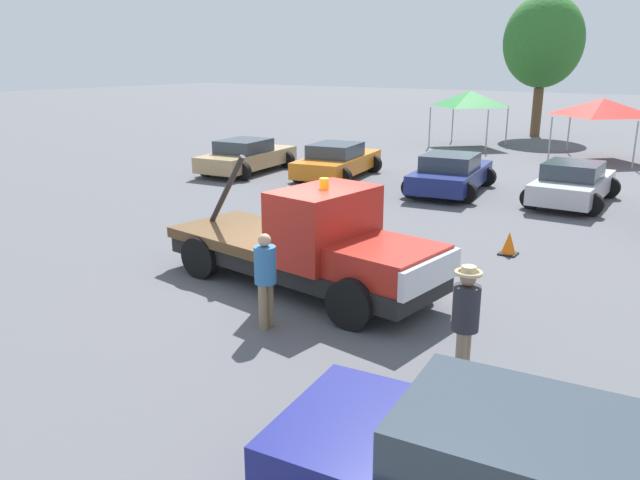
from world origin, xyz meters
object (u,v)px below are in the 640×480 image
Objects in this scene: person_at_hood at (265,274)px; parked_car_orange at (337,161)px; tow_truck at (313,246)px; person_near_truck at (466,316)px; canopy_tent_green at (471,99)px; parked_car_navy at (451,174)px; tree_left at (543,42)px; parked_car_tan at (247,156)px; traffic_cone at (509,244)px; canopy_tent_red at (603,107)px; parked_car_silver at (573,183)px.

person_at_hood is 14.10m from parked_car_orange.
tow_truck reaches higher than person_near_truck.
parked_car_navy is at bearing -71.61° from canopy_tent_green.
tree_left is (-3.63, 28.42, 4.45)m from tow_truck.
canopy_tent_green reaches higher than parked_car_navy.
parked_car_tan and parked_car_orange have the same top height.
parked_car_orange reaches higher than traffic_cone.
parked_car_navy is 0.59× the size of tree_left.
person_near_truck is 0.36× the size of parked_car_tan.
tree_left is (2.53, 17.84, 4.71)m from parked_car_orange.
parked_car_navy is 11.03m from canopy_tent_red.
canopy_tent_red is 0.44× the size of tree_left.
person_at_hood is 6.79m from traffic_cone.
tow_truck is 0.78× the size of tree_left.
tree_left is at bearing -1.21° from parked_car_navy.
traffic_cone is (7.81, -17.58, -2.19)m from canopy_tent_green.
tow_truck is 1.95m from person_at_hood.
tow_truck is 2.00× the size of canopy_tent_green.
parked_car_silver is at bearing -83.46° from canopy_tent_red.
canopy_tent_green is at bearing 170.62° from canopy_tent_red.
person_at_hood is 30.91m from tree_left.
tow_truck is 3.73× the size of person_at_hood.
person_near_truck is 0.37× the size of parked_car_navy.
person_at_hood is 0.34× the size of parked_car_orange.
canopy_tent_red is 6.39× the size of traffic_cone.
parked_car_orange is 18.63m from tree_left.
canopy_tent_red is at bearing -50.10° from parked_car_tan.
tree_left is at bearing 90.40° from person_at_hood.
parked_car_tan is (-13.68, 11.41, -0.38)m from person_near_truck.
parked_car_silver is 1.25× the size of canopy_tent_red.
parked_car_navy is at bearing -83.13° from tree_left.
parked_car_tan is 1.57× the size of canopy_tent_green.
parked_car_orange is 11.67m from canopy_tent_green.
parked_car_orange is (-10.01, 12.44, -0.38)m from person_near_truck.
canopy_tent_green is (0.83, 11.50, 1.80)m from parked_car_orange.
canopy_tent_green is at bearing 110.29° from tow_truck.
traffic_cone is (12.31, -5.04, -0.40)m from parked_car_tan.
canopy_tent_green is at bearing 34.09° from parked_car_silver.
parked_car_tan is at bearing 142.57° from tow_truck.
canopy_tent_green reaches higher than parked_car_tan.
parked_car_tan is 13.44m from canopy_tent_green.
traffic_cone is at bearing 64.61° from person_at_hood.
parked_car_orange and parked_car_navy have the same top height.
canopy_tent_green reaches higher than parked_car_orange.
parked_car_tan is 20.42m from tree_left.
canopy_tent_green is 7.19m from tree_left.
parked_car_navy is at bearing -89.89° from parked_car_tan.
person_near_truck reaches higher than person_at_hood.
parked_car_navy is 8.61× the size of traffic_cone.
person_near_truck is at bearing -19.20° from tow_truck.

